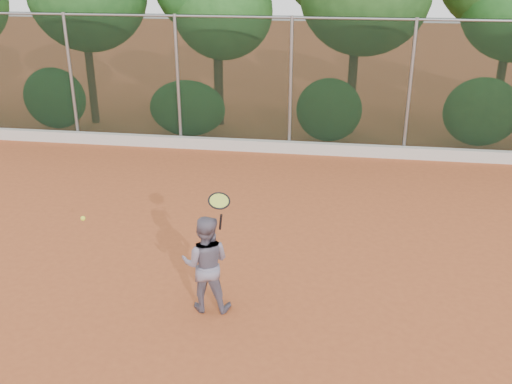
# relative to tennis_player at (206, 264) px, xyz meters

# --- Properties ---
(ground) EXTENTS (80.00, 80.00, 0.00)m
(ground) POSITION_rel_tennis_player_xyz_m (0.50, 0.58, -0.74)
(ground) COLOR #AD5228
(ground) RESTS_ON ground
(concrete_curb) EXTENTS (24.00, 0.20, 0.30)m
(concrete_curb) POSITION_rel_tennis_player_xyz_m (0.50, 7.40, -0.59)
(concrete_curb) COLOR beige
(concrete_curb) RESTS_ON ground
(tennis_player) EXTENTS (0.76, 0.61, 1.49)m
(tennis_player) POSITION_rel_tennis_player_xyz_m (0.00, 0.00, 0.00)
(tennis_player) COLOR slate
(tennis_player) RESTS_ON ground
(chainlink_fence) EXTENTS (24.09, 0.09, 3.50)m
(chainlink_fence) POSITION_rel_tennis_player_xyz_m (0.50, 7.58, 1.11)
(chainlink_fence) COLOR black
(chainlink_fence) RESTS_ON ground
(tennis_racket) EXTENTS (0.40, 0.39, 0.58)m
(tennis_racket) POSITION_rel_tennis_player_xyz_m (0.23, -0.04, 0.99)
(tennis_racket) COLOR black
(tennis_racket) RESTS_ON ground
(tennis_ball_in_flight) EXTENTS (0.07, 0.07, 0.07)m
(tennis_ball_in_flight) POSITION_rel_tennis_player_xyz_m (-1.67, -0.27, 0.73)
(tennis_ball_in_flight) COLOR #E8F237
(tennis_ball_in_flight) RESTS_ON ground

